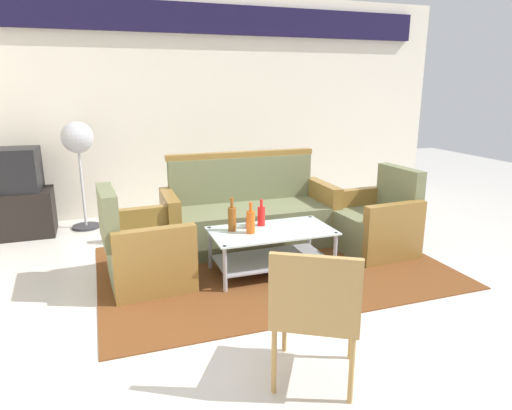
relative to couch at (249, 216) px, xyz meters
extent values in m
plane|color=beige|center=(0.12, -1.40, -0.32)|extent=(14.00, 14.00, 0.00)
cube|color=silver|center=(0.12, 1.66, 1.08)|extent=(6.52, 0.12, 2.80)
cube|color=#191433|center=(0.12, 1.57, 2.15)|extent=(5.76, 0.08, 0.36)
cube|color=brown|center=(0.00, -0.67, -0.31)|extent=(3.15, 2.14, 0.01)
cube|color=#6B704C|center=(0.00, -0.05, -0.10)|extent=(1.61, 0.72, 0.42)
cube|color=#6B704C|center=(0.00, 0.27, 0.35)|extent=(1.60, 0.16, 0.48)
cube|color=olive|center=(0.84, -0.07, 0.00)|extent=(0.13, 0.70, 0.62)
cube|color=olive|center=(-0.84, -0.04, 0.00)|extent=(0.13, 0.70, 0.62)
cube|color=olive|center=(0.00, 0.27, 0.62)|extent=(1.64, 0.12, 0.06)
cube|color=#6B704C|center=(-1.12, -0.64, -0.11)|extent=(0.69, 0.64, 0.40)
cube|color=#6B704C|center=(-1.43, -0.65, 0.32)|extent=(0.15, 0.61, 0.45)
cube|color=olive|center=(-1.14, -0.31, -0.02)|extent=(0.66, 0.14, 0.58)
cube|color=olive|center=(-1.10, -0.97, -0.02)|extent=(0.66, 0.14, 0.58)
cube|color=#6B704C|center=(1.12, -0.62, -0.11)|extent=(0.69, 0.64, 0.40)
cube|color=#6B704C|center=(1.43, -0.61, 0.32)|extent=(0.15, 0.61, 0.45)
cube|color=olive|center=(1.14, -0.95, -0.02)|extent=(0.66, 0.14, 0.58)
cube|color=olive|center=(1.11, -0.29, -0.02)|extent=(0.66, 0.14, 0.58)
cube|color=silver|center=(-0.05, -0.79, 0.09)|extent=(1.10, 0.60, 0.02)
cube|color=#9E9EA5|center=(-0.05, -0.79, -0.19)|extent=(1.00, 0.52, 0.02)
cylinder|color=#9E9EA5|center=(-0.56, -0.53, -0.11)|extent=(0.04, 0.04, 0.40)
cylinder|color=#9E9EA5|center=(0.46, -0.53, -0.11)|extent=(0.04, 0.04, 0.40)
cylinder|color=#9E9EA5|center=(-0.56, -1.05, -0.11)|extent=(0.04, 0.04, 0.40)
cylinder|color=#9E9EA5|center=(0.46, -1.05, -0.11)|extent=(0.04, 0.04, 0.40)
cylinder|color=#D85919|center=(-0.26, -0.81, 0.19)|extent=(0.08, 0.08, 0.20)
cylinder|color=#D85919|center=(-0.26, -0.81, 0.33)|extent=(0.03, 0.03, 0.08)
cylinder|color=red|center=(-0.09, -0.63, 0.18)|extent=(0.07, 0.07, 0.17)
cylinder|color=red|center=(-0.09, -0.63, 0.31)|extent=(0.03, 0.03, 0.07)
cylinder|color=brown|center=(-0.39, -0.69, 0.20)|extent=(0.07, 0.07, 0.21)
cylinder|color=brown|center=(-0.39, -0.69, 0.35)|extent=(0.03, 0.03, 0.09)
cylinder|color=red|center=(-0.21, -0.67, 0.14)|extent=(0.08, 0.08, 0.10)
cube|color=black|center=(-2.40, 1.15, -0.06)|extent=(0.80, 0.50, 0.52)
cube|color=black|center=(-2.40, 1.15, 0.44)|extent=(0.63, 0.48, 0.48)
cube|color=black|center=(-2.38, 1.37, 0.44)|extent=(0.51, 0.04, 0.36)
cylinder|color=#2D2D33|center=(-1.67, 1.20, -0.30)|extent=(0.32, 0.32, 0.03)
cylinder|color=#B2B2B7|center=(-1.67, 1.20, 0.19)|extent=(0.03, 0.03, 0.95)
sphere|color=#B2B2B7|center=(-1.67, 1.20, 0.77)|extent=(0.36, 0.36, 0.36)
cube|color=#AD844C|center=(-0.36, -2.29, 0.10)|extent=(0.66, 0.66, 0.04)
cube|color=#AD844C|center=(-0.47, -2.48, 0.32)|extent=(0.43, 0.28, 0.40)
cylinder|color=#AD844C|center=(-0.43, -2.00, -0.11)|extent=(0.03, 0.03, 0.42)
cylinder|color=#AD844C|center=(-0.07, -2.22, -0.11)|extent=(0.03, 0.03, 0.42)
cylinder|color=#AD844C|center=(-0.65, -2.36, -0.11)|extent=(0.03, 0.03, 0.42)
cylinder|color=#AD844C|center=(-0.29, -2.58, -0.11)|extent=(0.03, 0.03, 0.42)
camera|label=1|loc=(-1.47, -4.40, 1.37)|focal=31.83mm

